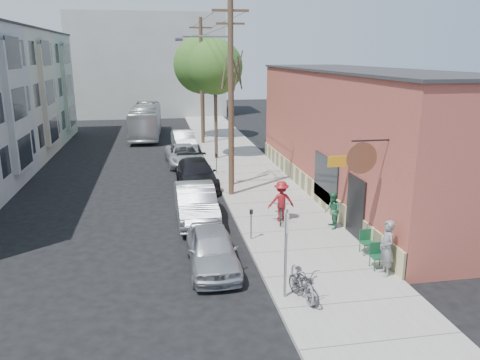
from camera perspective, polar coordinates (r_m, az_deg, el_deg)
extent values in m
plane|color=black|center=(19.26, -5.65, -7.32)|extent=(120.00, 120.00, 0.00)
cube|color=#A29C96|center=(30.18, 0.73, 1.19)|extent=(4.50, 58.00, 0.15)
cube|color=#A0483B|center=(25.30, 14.03, 5.38)|extent=(5.00, 20.00, 6.50)
cube|color=#2B2B2D|center=(24.98, 14.52, 12.86)|extent=(5.20, 20.20, 0.12)
cube|color=#D7C986|center=(24.98, 8.35, -0.80)|extent=(0.10, 20.00, 1.10)
cube|color=black|center=(19.42, 13.93, -3.43)|extent=(0.10, 1.60, 2.60)
cube|color=black|center=(22.43, 10.41, 0.06)|extent=(0.08, 3.00, 2.20)
cylinder|color=brown|center=(16.44, 14.61, 2.60)|extent=(1.10, 0.06, 1.10)
cube|color=#C58817|center=(19.47, 12.05, 2.24)|extent=(1.00, 0.08, 0.45)
cube|color=#A5A6A1|center=(29.04, -26.28, 7.98)|extent=(1.10, 3.20, 7.00)
cube|color=#B6B094|center=(37.46, -27.08, 9.14)|extent=(6.00, 8.00, 9.00)
cube|color=#B6B094|center=(36.77, -22.93, 9.52)|extent=(1.10, 3.20, 7.00)
cube|color=#9BAC91|center=(45.17, -24.22, 10.20)|extent=(6.00, 8.00, 9.00)
cube|color=#9BAC91|center=(44.59, -20.74, 10.50)|extent=(1.10, 3.20, 7.00)
cube|color=#A5A6A1|center=(59.80, -11.09, 13.54)|extent=(18.00, 8.00, 12.00)
cube|color=slate|center=(14.18, 5.59, -8.99)|extent=(0.07, 0.07, 2.80)
cube|color=silver|center=(13.80, 5.70, -5.20)|extent=(0.02, 0.45, 0.60)
cylinder|color=slate|center=(18.71, 1.37, -5.64)|extent=(0.06, 0.06, 1.10)
cylinder|color=black|center=(18.50, 1.38, -3.90)|extent=(0.14, 0.14, 0.18)
cylinder|color=slate|center=(29.03, -2.88, 1.88)|extent=(0.06, 0.06, 1.10)
cylinder|color=black|center=(28.90, -2.90, 3.04)|extent=(0.14, 0.14, 0.18)
cylinder|color=#503A28|center=(23.85, -1.12, 9.86)|extent=(0.28, 0.28, 10.00)
cube|color=#503A28|center=(23.84, -1.18, 19.97)|extent=(1.80, 0.12, 0.12)
cube|color=#503A28|center=(23.80, -1.17, 18.53)|extent=(1.40, 0.10, 0.10)
cylinder|color=slate|center=(23.51, -7.46, 16.75)|extent=(0.35, 0.24, 0.24)
cylinder|color=#503A28|center=(38.84, -4.68, 11.83)|extent=(0.28, 0.28, 10.00)
cube|color=#503A28|center=(38.83, -4.82, 18.03)|extent=(1.80, 0.12, 0.12)
cube|color=#503A28|center=(38.81, -4.80, 17.14)|extent=(1.40, 0.10, 0.10)
cylinder|color=#44392C|center=(26.03, -0.99, 5.51)|extent=(0.24, 0.24, 5.68)
cylinder|color=#44392C|center=(33.02, -2.97, 7.77)|extent=(0.24, 0.24, 5.96)
sphere|color=#3A6523|center=(32.76, -3.05, 13.60)|extent=(3.76, 3.76, 3.76)
cylinder|color=#44392C|center=(41.76, -4.51, 9.25)|extent=(0.24, 0.24, 5.92)
sphere|color=#3A6523|center=(41.56, -4.60, 13.82)|extent=(4.96, 4.96, 4.96)
imported|color=slate|center=(16.38, 17.44, -7.91)|extent=(0.50, 0.73, 1.92)
imported|color=#276343|center=(20.16, 11.22, -3.68)|extent=(0.67, 0.82, 1.57)
imported|color=maroon|center=(20.70, 5.04, -2.58)|extent=(1.18, 0.68, 1.82)
imported|color=black|center=(20.83, 5.01, -3.68)|extent=(1.12, 1.97, 0.98)
imported|color=black|center=(14.46, 7.77, -12.65)|extent=(0.92, 1.63, 0.94)
imported|color=slate|center=(14.74, 7.63, -11.85)|extent=(0.77, 2.01, 1.04)
imported|color=#ABAEB3|center=(16.58, -3.42, -8.41)|extent=(1.70, 4.19, 1.43)
imported|color=#929399|center=(21.26, -5.40, -2.80)|extent=(1.78, 4.95, 1.63)
imported|color=black|center=(26.65, -5.35, 0.76)|extent=(2.28, 5.27, 1.51)
imported|color=silver|center=(32.06, -6.84, 3.03)|extent=(2.60, 5.08, 1.37)
imported|color=#B5B8BD|center=(37.22, -6.88, 4.81)|extent=(1.91, 4.68, 1.51)
imported|color=silver|center=(43.84, -11.42, 7.09)|extent=(2.83, 10.52, 2.91)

